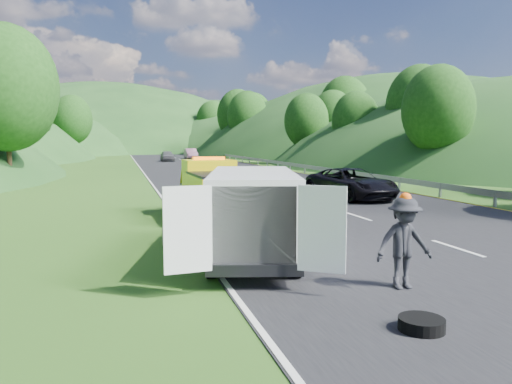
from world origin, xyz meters
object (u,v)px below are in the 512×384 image
object	(u,v)px
child	(254,244)
suitcase	(169,235)
white_van	(253,210)
woman	(233,247)
worker	(403,289)
passing_suv	(351,199)
spare_tire	(421,331)
tow_truck	(215,188)

from	to	relation	value
child	suitcase	size ratio (longest dim) A/B	1.98
white_van	woman	bearing A→B (deg)	111.34
woman	worker	distance (m)	5.37
suitcase	passing_suv	size ratio (longest dim) A/B	0.10
child	suitcase	xyz separation A→B (m)	(-2.39, 0.55, 0.27)
woman	child	size ratio (longest dim) A/B	1.54
white_van	child	distance (m)	2.22
worker	spare_tire	bearing A→B (deg)	-112.41
tow_truck	spare_tire	world-z (taller)	tow_truck
tow_truck	passing_suv	xyz separation A→B (m)	(7.90, 4.26, -1.14)
white_van	spare_tire	xyz separation A→B (m)	(1.33, -5.38, -1.26)
worker	spare_tire	distance (m)	2.28
passing_suv	woman	bearing A→B (deg)	-139.91
worker	suitcase	world-z (taller)	worker
white_van	child	bearing A→B (deg)	88.52
white_van	suitcase	world-z (taller)	white_van
woman	spare_tire	world-z (taller)	woman
child	woman	bearing A→B (deg)	-131.32
suitcase	passing_suv	world-z (taller)	passing_suv
child	spare_tire	distance (m)	7.18
worker	spare_tire	size ratio (longest dim) A/B	2.55
suitcase	passing_suv	xyz separation A→B (m)	(10.12, 8.92, -0.27)
white_van	suitcase	size ratio (longest dim) A/B	12.43
passing_suv	tow_truck	bearing A→B (deg)	-160.82
tow_truck	worker	size ratio (longest dim) A/B	2.96
white_van	worker	world-z (taller)	white_van
white_van	passing_suv	size ratio (longest dim) A/B	1.21
passing_suv	child	bearing A→B (deg)	-138.37
tow_truck	child	xyz separation A→B (m)	(0.17, -5.21, -1.14)
suitcase	spare_tire	world-z (taller)	suitcase
spare_tire	passing_suv	xyz separation A→B (m)	(6.89, 16.60, 0.00)
woman	white_van	bearing A→B (deg)	159.67
suitcase	spare_tire	size ratio (longest dim) A/B	0.74
suitcase	woman	bearing A→B (deg)	-25.78
woman	suitcase	world-z (taller)	woman
child	suitcase	bearing A→B (deg)	-166.91
tow_truck	woman	distance (m)	5.63
tow_truck	spare_tire	size ratio (longest dim) A/B	7.55
suitcase	white_van	bearing A→B (deg)	-50.39
woman	suitcase	bearing A→B (deg)	36.69
passing_suv	worker	bearing A→B (deg)	-121.40
woman	tow_truck	bearing A→B (deg)	-32.79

